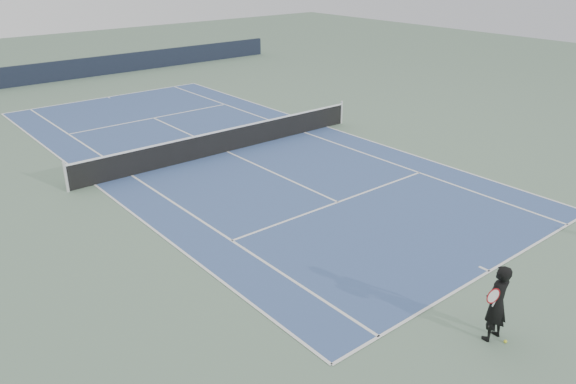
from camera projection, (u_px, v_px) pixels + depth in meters
ground at (227, 152)px, 22.59m from camera, size 80.00×80.00×0.00m
court_surface at (227, 152)px, 22.59m from camera, size 10.97×23.77×0.01m
tennis_net at (227, 140)px, 22.39m from camera, size 12.90×0.10×1.07m
windscreen_far at (67, 70)px, 35.05m from camera, size 30.00×0.25×1.20m
tennis_player at (497, 303)px, 11.40m from camera, size 0.79×0.51×1.73m
tennis_ball at (505, 341)px, 11.58m from camera, size 0.07×0.07×0.07m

